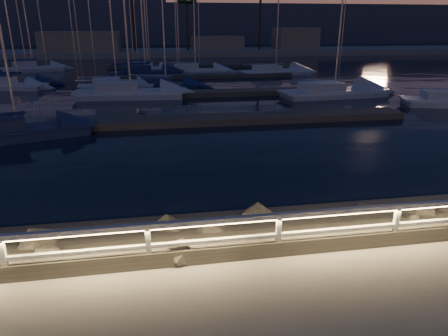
{
  "coord_description": "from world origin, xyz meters",
  "views": [
    {
      "loc": [
        -4.64,
        -7.92,
        5.15
      ],
      "look_at": [
        -2.61,
        4.0,
        0.78
      ],
      "focal_mm": 32.0,
      "sensor_mm": 36.0,
      "label": 1
    }
  ],
  "objects_px": {
    "sailboat_c": "(128,92)",
    "sailboat_g": "(164,84)",
    "sailboat_e": "(9,85)",
    "sailboat_i": "(17,82)",
    "sailboat_n": "(147,68)",
    "sailboat_j": "(144,72)",
    "sailboat_b": "(14,131)",
    "sailboat_f": "(115,85)",
    "sailboat_l": "(274,71)",
    "sailboat_m": "(32,68)",
    "guard_rail": "(356,218)",
    "sailboat_h": "(331,92)",
    "sailboat_k": "(194,70)"
  },
  "relations": [
    {
      "from": "sailboat_n",
      "to": "sailboat_j",
      "type": "bearing_deg",
      "value": -68.38
    },
    {
      "from": "sailboat_f",
      "to": "sailboat_i",
      "type": "bearing_deg",
      "value": 153.35
    },
    {
      "from": "sailboat_k",
      "to": "sailboat_m",
      "type": "relative_size",
      "value": 1.06
    },
    {
      "from": "sailboat_g",
      "to": "sailboat_e",
      "type": "bearing_deg",
      "value": -165.95
    },
    {
      "from": "sailboat_b",
      "to": "sailboat_g",
      "type": "bearing_deg",
      "value": 44.45
    },
    {
      "from": "sailboat_j",
      "to": "sailboat_b",
      "type": "bearing_deg",
      "value": -118.5
    },
    {
      "from": "sailboat_e",
      "to": "sailboat_i",
      "type": "distance_m",
      "value": 2.01
    },
    {
      "from": "sailboat_j",
      "to": "sailboat_m",
      "type": "height_order",
      "value": "sailboat_j"
    },
    {
      "from": "sailboat_b",
      "to": "sailboat_j",
      "type": "relative_size",
      "value": 0.89
    },
    {
      "from": "sailboat_b",
      "to": "sailboat_l",
      "type": "height_order",
      "value": "sailboat_l"
    },
    {
      "from": "guard_rail",
      "to": "sailboat_e",
      "type": "distance_m",
      "value": 37.19
    },
    {
      "from": "sailboat_m",
      "to": "sailboat_k",
      "type": "bearing_deg",
      "value": -33.61
    },
    {
      "from": "guard_rail",
      "to": "sailboat_j",
      "type": "xyz_separation_m",
      "value": [
        -5.87,
        40.39,
        -0.91
      ]
    },
    {
      "from": "guard_rail",
      "to": "sailboat_f",
      "type": "relative_size",
      "value": 3.75
    },
    {
      "from": "sailboat_j",
      "to": "sailboat_k",
      "type": "bearing_deg",
      "value": 0.05
    },
    {
      "from": "sailboat_b",
      "to": "sailboat_l",
      "type": "bearing_deg",
      "value": 30.55
    },
    {
      "from": "guard_rail",
      "to": "sailboat_g",
      "type": "height_order",
      "value": "sailboat_g"
    },
    {
      "from": "sailboat_c",
      "to": "sailboat_g",
      "type": "height_order",
      "value": "sailboat_c"
    },
    {
      "from": "sailboat_f",
      "to": "sailboat_m",
      "type": "bearing_deg",
      "value": 119.38
    },
    {
      "from": "sailboat_l",
      "to": "sailboat_n",
      "type": "relative_size",
      "value": 1.25
    },
    {
      "from": "sailboat_i",
      "to": "sailboat_g",
      "type": "bearing_deg",
      "value": -13.99
    },
    {
      "from": "sailboat_f",
      "to": "sailboat_l",
      "type": "height_order",
      "value": "sailboat_l"
    },
    {
      "from": "guard_rail",
      "to": "sailboat_l",
      "type": "bearing_deg",
      "value": 76.39
    },
    {
      "from": "sailboat_c",
      "to": "sailboat_j",
      "type": "bearing_deg",
      "value": 89.45
    },
    {
      "from": "sailboat_k",
      "to": "sailboat_m",
      "type": "xyz_separation_m",
      "value": [
        -20.26,
        5.98,
        0.03
      ]
    },
    {
      "from": "sailboat_e",
      "to": "sailboat_k",
      "type": "bearing_deg",
      "value": 41.81
    },
    {
      "from": "guard_rail",
      "to": "sailboat_n",
      "type": "bearing_deg",
      "value": 96.89
    },
    {
      "from": "sailboat_g",
      "to": "sailboat_m",
      "type": "relative_size",
      "value": 0.92
    },
    {
      "from": "sailboat_e",
      "to": "sailboat_l",
      "type": "xyz_separation_m",
      "value": [
        27.6,
        6.82,
        0.01
      ]
    },
    {
      "from": "sailboat_e",
      "to": "sailboat_j",
      "type": "distance_m",
      "value": 14.55
    },
    {
      "from": "sailboat_i",
      "to": "sailboat_n",
      "type": "distance_m",
      "value": 17.03
    },
    {
      "from": "sailboat_m",
      "to": "sailboat_h",
      "type": "bearing_deg",
      "value": -56.19
    },
    {
      "from": "sailboat_l",
      "to": "sailboat_m",
      "type": "bearing_deg",
      "value": 155.92
    },
    {
      "from": "sailboat_e",
      "to": "sailboat_f",
      "type": "relative_size",
      "value": 0.97
    },
    {
      "from": "guard_rail",
      "to": "sailboat_g",
      "type": "distance_m",
      "value": 30.91
    },
    {
      "from": "sailboat_c",
      "to": "sailboat_e",
      "type": "distance_m",
      "value": 12.96
    },
    {
      "from": "guard_rail",
      "to": "sailboat_l",
      "type": "xyz_separation_m",
      "value": [
        9.52,
        39.31,
        -0.95
      ]
    },
    {
      "from": "sailboat_g",
      "to": "sailboat_m",
      "type": "height_order",
      "value": "sailboat_m"
    },
    {
      "from": "sailboat_k",
      "to": "sailboat_n",
      "type": "xyz_separation_m",
      "value": [
        -5.7,
        4.15,
        -0.03
      ]
    },
    {
      "from": "sailboat_b",
      "to": "sailboat_l",
      "type": "relative_size",
      "value": 0.87
    },
    {
      "from": "sailboat_c",
      "to": "sailboat_g",
      "type": "distance_m",
      "value": 5.6
    },
    {
      "from": "sailboat_m",
      "to": "sailboat_c",
      "type": "bearing_deg",
      "value": -76.05
    },
    {
      "from": "sailboat_g",
      "to": "sailboat_i",
      "type": "height_order",
      "value": "sailboat_g"
    },
    {
      "from": "sailboat_f",
      "to": "sailboat_g",
      "type": "bearing_deg",
      "value": -4.4
    },
    {
      "from": "guard_rail",
      "to": "sailboat_k",
      "type": "xyz_separation_m",
      "value": [
        0.12,
        42.01,
        -0.94
      ]
    },
    {
      "from": "sailboat_b",
      "to": "sailboat_c",
      "type": "xyz_separation_m",
      "value": [
        5.26,
        11.84,
        0.03
      ]
    },
    {
      "from": "sailboat_l",
      "to": "sailboat_n",
      "type": "distance_m",
      "value": 16.58
    },
    {
      "from": "sailboat_k",
      "to": "sailboat_l",
      "type": "relative_size",
      "value": 0.95
    },
    {
      "from": "guard_rail",
      "to": "sailboat_b",
      "type": "relative_size",
      "value": 3.43
    },
    {
      "from": "sailboat_h",
      "to": "sailboat_j",
      "type": "xyz_separation_m",
      "value": [
        -15.78,
        16.76,
        0.02
      ]
    }
  ]
}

